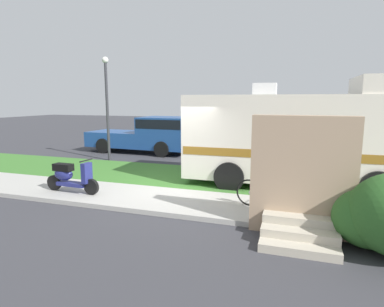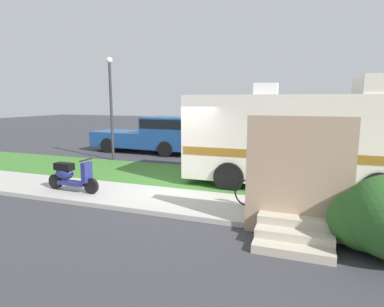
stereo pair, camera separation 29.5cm
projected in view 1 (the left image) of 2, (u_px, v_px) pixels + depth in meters
name	position (u px, v px, depth m)	size (l,w,h in m)	color
ground_plane	(173.00, 190.00, 9.70)	(80.00, 80.00, 0.00)	#38383D
sidewalk	(157.00, 200.00, 8.56)	(24.00, 2.00, 0.12)	#ADAAA3
grass_strip	(189.00, 177.00, 11.09)	(24.00, 3.40, 0.08)	#3D752D
motorhome_rv	(300.00, 136.00, 9.81)	(6.69, 2.71, 3.34)	silver
scooter	(70.00, 176.00, 8.98)	(1.74, 0.50, 0.97)	black
bicycle	(270.00, 194.00, 7.56)	(1.66, 0.56, 0.89)	black
pickup_truck_near	(150.00, 134.00, 16.36)	(5.61, 2.25, 1.85)	#1E478C
porch_steps	(301.00, 189.00, 6.27)	(2.00, 1.26, 2.40)	#BCB29E
bottle_green	(334.00, 213.00, 7.01)	(0.08, 0.08, 0.28)	#19722D
street_lamp_post	(107.00, 99.00, 14.01)	(0.28, 0.28, 4.53)	#333338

